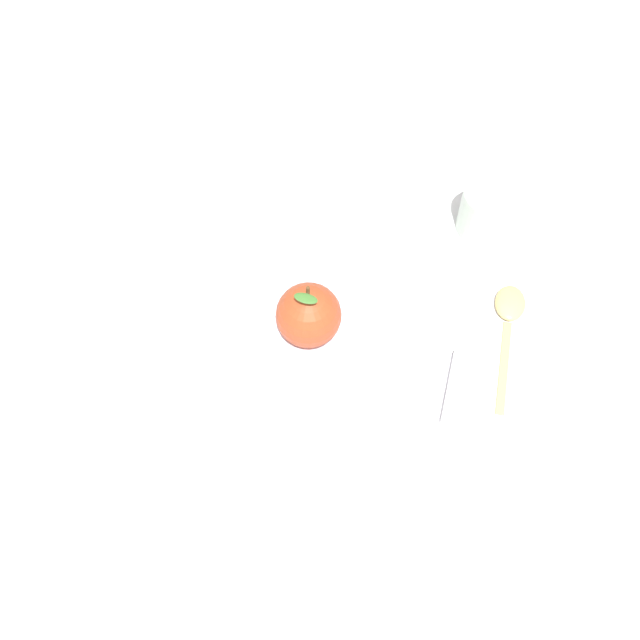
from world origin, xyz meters
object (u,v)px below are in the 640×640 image
Objects in this scene: side_bowl at (225,185)px; cup at (488,209)px; spoon at (509,316)px; apple at (309,315)px; linen_napkin at (153,309)px; knife at (461,350)px; dinner_plate at (320,324)px.

cup is (-0.01, 0.32, 0.01)m from side_bowl.
cup reaches higher than spoon.
apple is 0.19m from linen_napkin.
cup is 0.18m from knife.
side_bowl is 0.84× the size of spoon.
linen_napkin is (0.19, -0.36, -0.03)m from cup.
side_bowl is at bearing -118.08° from knife.
apple is 0.52× the size of spoon.
cup is at bearing 138.88° from apple.
apple is 0.23m from spoon.
knife is at bearing -41.94° from spoon.
cup is (-0.20, 0.17, -0.02)m from apple.
side_bowl is at bearing -142.01° from apple.
spoon is 0.99× the size of linen_napkin.
cup is 0.40× the size of spoon.
knife is (0.17, 0.31, -0.02)m from side_bowl.
knife is at bearing 91.05° from dinner_plate.
cup is at bearing 92.54° from side_bowl.
apple reaches higher than linen_napkin.
spoon is (0.13, 0.04, -0.03)m from cup.
linen_napkin is at bearing -11.75° from side_bowl.
cup reaches higher than dinner_plate.
spoon is at bearing 99.83° from linen_napkin.
side_bowl is at bearing -137.61° from dinner_plate.
dinner_plate is 0.25m from cup.
dinner_plate is 0.23m from side_bowl.
side_bowl reaches higher than dinner_plate.
knife is (-0.00, 0.16, -0.01)m from dinner_plate.
side_bowl is 2.08× the size of cup.
knife is at bearing 92.42° from linen_napkin.
knife is (-0.02, 0.16, -0.05)m from apple.
linen_napkin is at bearing -87.58° from knife.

